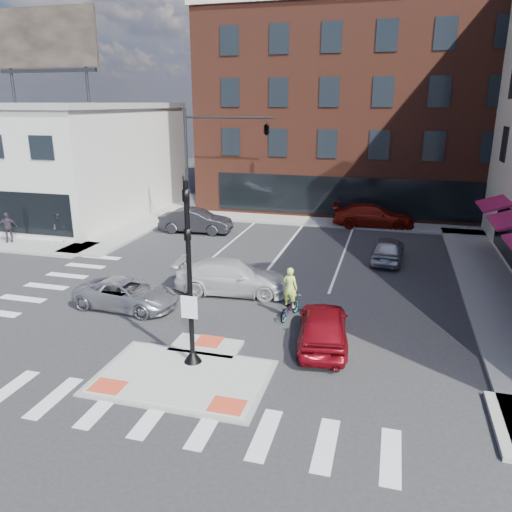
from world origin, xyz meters
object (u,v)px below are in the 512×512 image
(silver_suv, at_px, (127,294))
(pedestrian_b, at_px, (7,227))
(bg_car_silver, at_px, (388,249))
(red_sedan, at_px, (323,326))
(bg_car_red, at_px, (373,216))
(cyclist, at_px, (290,301))
(white_pickup, at_px, (232,277))
(pedestrian_a, at_px, (60,227))
(bg_car_dark, at_px, (196,221))

(silver_suv, height_order, pedestrian_b, pedestrian_b)
(silver_suv, xyz_separation_m, bg_car_silver, (10.44, 9.58, 0.07))
(red_sedan, height_order, pedestrian_b, pedestrian_b)
(bg_car_red, xyz_separation_m, pedestrian_b, (-21.24, -10.39, 0.27))
(red_sedan, xyz_separation_m, bg_car_red, (0.86, 18.55, 0.07))
(bg_car_silver, height_order, cyclist, cyclist)
(red_sedan, bearing_deg, white_pickup, -48.33)
(white_pickup, bearing_deg, cyclist, -129.48)
(bg_car_silver, xyz_separation_m, bg_car_red, (-1.15, 7.77, 0.11))
(silver_suv, bearing_deg, pedestrian_a, 52.85)
(bg_car_dark, xyz_separation_m, bg_car_silver, (12.47, -3.15, -0.10))
(silver_suv, xyz_separation_m, white_pickup, (3.73, 2.85, 0.14))
(silver_suv, xyz_separation_m, pedestrian_a, (-8.94, 7.85, 0.43))
(white_pickup, bearing_deg, red_sedan, -136.88)
(bg_car_silver, xyz_separation_m, pedestrian_a, (-19.38, -1.73, 0.36))
(bg_car_silver, bearing_deg, red_sedan, 82.84)
(bg_car_dark, bearing_deg, silver_suv, -173.79)
(pedestrian_a, bearing_deg, cyclist, -14.41)
(cyclist, xyz_separation_m, pedestrian_b, (-18.76, 6.14, 0.36))
(bg_car_dark, relative_size, pedestrian_a, 2.65)
(bg_car_silver, bearing_deg, bg_car_red, -78.15)
(bg_car_dark, relative_size, pedestrian_b, 2.58)
(bg_car_silver, bearing_deg, cyclist, 70.87)
(red_sedan, distance_m, bg_car_red, 18.57)
(white_pickup, xyz_separation_m, bg_car_red, (5.56, 14.50, 0.05))
(white_pickup, distance_m, bg_car_dark, 11.44)
(red_sedan, height_order, bg_car_dark, bg_car_dark)
(silver_suv, height_order, cyclist, cyclist)
(silver_suv, bearing_deg, bg_car_silver, -43.31)
(red_sedan, xyz_separation_m, bg_car_dark, (-10.46, 13.94, 0.05))
(white_pickup, distance_m, bg_car_red, 15.53)
(white_pickup, bearing_deg, bg_car_dark, 24.10)
(bg_car_silver, height_order, pedestrian_a, pedestrian_a)
(bg_car_dark, height_order, cyclist, cyclist)
(silver_suv, distance_m, bg_car_red, 19.68)
(white_pickup, height_order, pedestrian_b, pedestrian_b)
(pedestrian_a, distance_m, pedestrian_b, 3.14)
(pedestrian_a, bearing_deg, bg_car_red, 37.17)
(bg_car_dark, xyz_separation_m, pedestrian_b, (-9.92, -5.77, 0.29))
(bg_car_silver, bearing_deg, silver_suv, 45.96)
(bg_car_dark, distance_m, bg_car_red, 12.23)
(bg_car_silver, bearing_deg, pedestrian_a, 8.51)
(silver_suv, distance_m, pedestrian_b, 13.84)
(bg_car_dark, distance_m, pedestrian_b, 11.48)
(bg_car_dark, bearing_deg, white_pickup, -152.63)
(silver_suv, xyz_separation_m, red_sedan, (8.43, -1.20, 0.12))
(bg_car_red, xyz_separation_m, cyclist, (-2.48, -16.53, -0.08))
(bg_car_red, bearing_deg, pedestrian_b, 113.21)
(silver_suv, distance_m, bg_car_silver, 14.17)
(pedestrian_b, bearing_deg, bg_car_red, -8.38)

